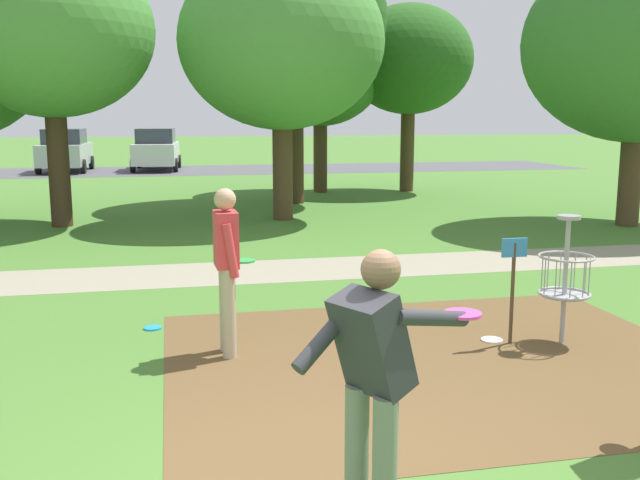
# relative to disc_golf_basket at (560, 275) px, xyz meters

# --- Properties ---
(dirt_tee_pad) EXTENTS (5.40, 4.32, 0.01)m
(dirt_tee_pad) POSITION_rel_disc_golf_basket_xyz_m (-1.43, -0.26, -0.75)
(dirt_tee_pad) COLOR brown
(dirt_tee_pad) RESTS_ON ground
(disc_golf_basket) EXTENTS (0.98, 0.58, 1.39)m
(disc_golf_basket) POSITION_rel_disc_golf_basket_xyz_m (0.00, 0.00, 0.00)
(disc_golf_basket) COLOR #9E9EA3
(disc_golf_basket) RESTS_ON ground
(player_foreground_watching) EXTENTS (0.41, 0.47, 1.71)m
(player_foreground_watching) POSITION_rel_disc_golf_basket_xyz_m (-3.48, 0.38, 0.21)
(player_foreground_watching) COLOR tan
(player_foreground_watching) RESTS_ON ground
(player_waiting_left) EXTENTS (1.16, 0.50, 1.71)m
(player_waiting_left) POSITION_rel_disc_golf_basket_xyz_m (-2.95, -3.08, 0.23)
(player_waiting_left) COLOR slate
(player_waiting_left) RESTS_ON ground
(frisbee_near_basket) EXTENTS (0.20, 0.20, 0.02)m
(frisbee_near_basket) POSITION_rel_disc_golf_basket_xyz_m (-4.26, 1.44, -0.74)
(frisbee_near_basket) COLOR #1E93DB
(frisbee_near_basket) RESTS_ON ground
(frisbee_by_tee) EXTENTS (0.23, 0.23, 0.02)m
(frisbee_by_tee) POSITION_rel_disc_golf_basket_xyz_m (-0.64, 0.21, -0.74)
(frisbee_by_tee) COLOR white
(frisbee_by_tee) RESTS_ON ground
(tree_near_left) EXTENTS (4.98, 4.98, 7.12)m
(tree_near_left) POSITION_rel_disc_golf_basket_xyz_m (-0.57, 12.79, 4.23)
(tree_near_left) COLOR #422D1E
(tree_near_left) RESTS_ON ground
(tree_near_right) EXTENTS (4.68, 4.68, 6.05)m
(tree_near_right) POSITION_rel_disc_golf_basket_xyz_m (-1.41, 9.77, 3.30)
(tree_near_right) COLOR #4C3823
(tree_near_right) RESTS_ON ground
(tree_mid_center) EXTENTS (4.00, 4.00, 5.85)m
(tree_mid_center) POSITION_rel_disc_golf_basket_xyz_m (3.49, 15.17, 3.36)
(tree_mid_center) COLOR #4C3823
(tree_mid_center) RESTS_ON ground
(tree_mid_right) EXTENTS (4.36, 4.36, 6.07)m
(tree_mid_right) POSITION_rel_disc_golf_basket_xyz_m (-6.35, 9.75, 3.44)
(tree_mid_right) COLOR #422D1E
(tree_mid_right) RESTS_ON ground
(tree_far_center) EXTENTS (4.94, 4.94, 6.03)m
(tree_far_center) POSITION_rel_disc_golf_basket_xyz_m (5.93, 7.22, 3.16)
(tree_far_center) COLOR #4C3823
(tree_far_center) RESTS_ON ground
(tree_far_right) EXTENTS (3.86, 3.86, 5.36)m
(tree_far_right) POSITION_rel_disc_golf_basket_xyz_m (0.71, 15.47, 2.94)
(tree_far_right) COLOR #4C3823
(tree_far_right) RESTS_ON ground
(parking_lot_strip) EXTENTS (36.00, 6.00, 0.01)m
(parking_lot_strip) POSITION_rel_disc_golf_basket_xyz_m (-3.24, 25.55, -0.75)
(parking_lot_strip) COLOR #4C4C51
(parking_lot_strip) RESTS_ON ground
(parked_car_leftmost) EXTENTS (2.07, 4.25, 1.84)m
(parked_car_leftmost) POSITION_rel_disc_golf_basket_xyz_m (-8.36, 25.95, 0.17)
(parked_car_leftmost) COLOR #B2B7BC
(parked_car_leftmost) RESTS_ON ground
(parked_car_center_left) EXTENTS (2.20, 4.32, 1.84)m
(parked_car_center_left) POSITION_rel_disc_golf_basket_xyz_m (-4.51, 26.03, 0.17)
(parked_car_center_left) COLOR silver
(parked_car_center_left) RESTS_ON ground
(gravel_path) EXTENTS (40.00, 1.67, 0.00)m
(gravel_path) POSITION_rel_disc_golf_basket_xyz_m (-3.24, 4.22, -0.75)
(gravel_path) COLOR gray
(gravel_path) RESTS_ON ground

